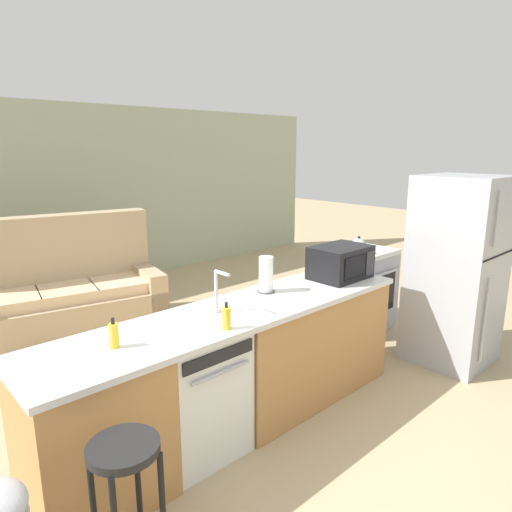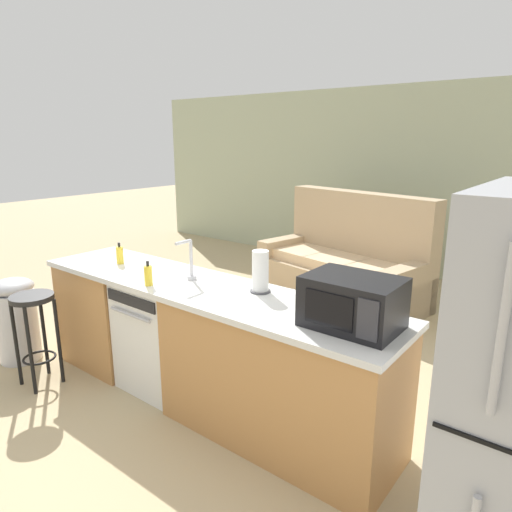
# 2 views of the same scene
# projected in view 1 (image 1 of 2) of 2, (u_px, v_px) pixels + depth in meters

# --- Properties ---
(ground_plane) EXTENTS (24.00, 24.00, 0.00)m
(ground_plane) POSITION_uv_depth(u_px,v_px,m) (223.00, 432.00, 3.28)
(ground_plane) COLOR tan
(wall_back) EXTENTS (10.00, 0.06, 2.60)m
(wall_back) POSITION_uv_depth(u_px,v_px,m) (44.00, 200.00, 6.17)
(wall_back) COLOR #A8B293
(wall_back) RESTS_ON ground_plane
(kitchen_counter) EXTENTS (2.94, 0.66, 0.90)m
(kitchen_counter) POSITION_uv_depth(u_px,v_px,m) (248.00, 368.00, 3.34)
(kitchen_counter) COLOR #B77F47
(kitchen_counter) RESTS_ON ground_plane
(dishwasher) EXTENTS (0.58, 0.61, 0.84)m
(dishwasher) POSITION_uv_depth(u_px,v_px,m) (193.00, 392.00, 3.01)
(dishwasher) COLOR white
(dishwasher) RESTS_ON ground_plane
(stove_range) EXTENTS (0.76, 0.68, 0.90)m
(stove_range) POSITION_uv_depth(u_px,v_px,m) (355.00, 289.00, 5.11)
(stove_range) COLOR #A8AAB2
(stove_range) RESTS_ON ground_plane
(refrigerator) EXTENTS (0.72, 0.73, 1.76)m
(refrigerator) POSITION_uv_depth(u_px,v_px,m) (456.00, 271.00, 4.23)
(refrigerator) COLOR #A8AAB2
(refrigerator) RESTS_ON ground_plane
(microwave) EXTENTS (0.50, 0.37, 0.28)m
(microwave) POSITION_uv_depth(u_px,v_px,m) (341.00, 262.00, 3.90)
(microwave) COLOR black
(microwave) RESTS_ON kitchen_counter
(sink_faucet) EXTENTS (0.07, 0.18, 0.30)m
(sink_faucet) POSITION_uv_depth(u_px,v_px,m) (217.00, 294.00, 3.07)
(sink_faucet) COLOR silver
(sink_faucet) RESTS_ON kitchen_counter
(paper_towel_roll) EXTENTS (0.14, 0.14, 0.28)m
(paper_towel_roll) POSITION_uv_depth(u_px,v_px,m) (266.00, 275.00, 3.51)
(paper_towel_roll) COLOR #4C4C51
(paper_towel_roll) RESTS_ON kitchen_counter
(soap_bottle) EXTENTS (0.06, 0.06, 0.18)m
(soap_bottle) POSITION_uv_depth(u_px,v_px,m) (226.00, 318.00, 2.81)
(soap_bottle) COLOR yellow
(soap_bottle) RESTS_ON kitchen_counter
(dish_soap_bottle) EXTENTS (0.06, 0.06, 0.18)m
(dish_soap_bottle) POSITION_uv_depth(u_px,v_px,m) (114.00, 335.00, 2.54)
(dish_soap_bottle) COLOR yellow
(dish_soap_bottle) RESTS_ON kitchen_counter
(kettle) EXTENTS (0.21, 0.17, 0.19)m
(kettle) POSITION_uv_depth(u_px,v_px,m) (359.00, 246.00, 4.79)
(kettle) COLOR #B2B2B7
(kettle) RESTS_ON stove_range
(bar_stool) EXTENTS (0.32, 0.32, 0.74)m
(bar_stool) POSITION_uv_depth(u_px,v_px,m) (126.00, 485.00, 2.03)
(bar_stool) COLOR black
(bar_stool) RESTS_ON ground_plane
(couch) EXTENTS (2.14, 1.28, 1.27)m
(couch) POSITION_uv_depth(u_px,v_px,m) (65.00, 296.00, 5.05)
(couch) COLOR tan
(couch) RESTS_ON ground_plane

